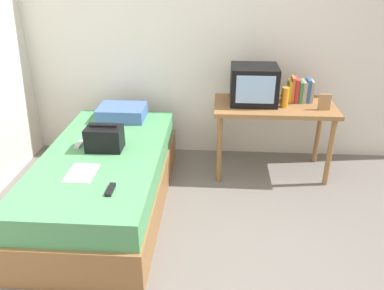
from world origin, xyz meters
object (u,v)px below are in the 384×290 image
(desk, at_px, (274,113))
(water_bottle, at_px, (285,97))
(tv, at_px, (254,85))
(bed, at_px, (106,180))
(handbag, at_px, (104,138))
(book_row, at_px, (300,90))
(picture_frame, at_px, (325,102))
(remote_dark, at_px, (110,190))
(pillow, at_px, (122,112))
(magazine, at_px, (82,173))
(remote_silver, at_px, (79,145))

(desk, relative_size, water_bottle, 6.14)
(desk, height_order, tv, tv)
(bed, bearing_deg, tv, 31.22)
(handbag, bearing_deg, book_row, 24.51)
(tv, bearing_deg, water_bottle, -19.22)
(bed, distance_m, handbag, 0.38)
(tv, relative_size, water_bottle, 2.33)
(water_bottle, bearing_deg, bed, -156.66)
(desk, bearing_deg, book_row, 23.70)
(picture_frame, bearing_deg, water_bottle, 171.13)
(water_bottle, xyz_separation_m, book_row, (0.17, 0.17, 0.01))
(handbag, bearing_deg, picture_frame, 16.34)
(remote_dark, bearing_deg, picture_frame, 35.25)
(pillow, height_order, magazine, pillow)
(tv, xyz_separation_m, book_row, (0.46, 0.07, -0.07))
(water_bottle, xyz_separation_m, magazine, (-1.64, -1.04, -0.28))
(book_row, distance_m, picture_frame, 0.30)
(desk, height_order, handbag, handbag)
(pillow, relative_size, remote_silver, 3.21)
(water_bottle, bearing_deg, handbag, -158.47)
(book_row, bearing_deg, tv, -170.91)
(desk, bearing_deg, tv, 170.24)
(book_row, height_order, magazine, book_row)
(desk, xyz_separation_m, remote_dark, (-1.28, -1.33, -0.09))
(book_row, relative_size, pillow, 0.52)
(pillow, distance_m, remote_dark, 1.37)
(handbag, bearing_deg, magazine, -99.35)
(bed, distance_m, remote_dark, 0.69)
(handbag, xyz_separation_m, remote_silver, (-0.25, 0.05, -0.09))
(book_row, bearing_deg, desk, -156.30)
(pillow, bearing_deg, remote_silver, -109.58)
(desk, bearing_deg, pillow, 179.37)
(remote_silver, bearing_deg, tv, 23.72)
(pillow, xyz_separation_m, remote_dark, (0.22, -1.35, -0.05))
(tv, relative_size, magazine, 1.52)
(bed, distance_m, picture_frame, 2.10)
(bed, relative_size, handbag, 6.67)
(desk, height_order, magazine, desk)
(remote_silver, bearing_deg, handbag, -11.40)
(book_row, bearing_deg, magazine, -146.11)
(bed, bearing_deg, magazine, -99.50)
(tv, xyz_separation_m, remote_silver, (-1.53, -0.67, -0.36))
(picture_frame, distance_m, handbag, 2.01)
(book_row, distance_m, remote_dark, 2.12)
(pillow, bearing_deg, desk, -0.63)
(handbag, xyz_separation_m, magazine, (-0.07, -0.42, -0.10))
(water_bottle, bearing_deg, picture_frame, -8.87)
(water_bottle, distance_m, handbag, 1.70)
(bed, xyz_separation_m, remote_silver, (-0.24, 0.11, 0.28))
(bed, relative_size, desk, 1.72)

